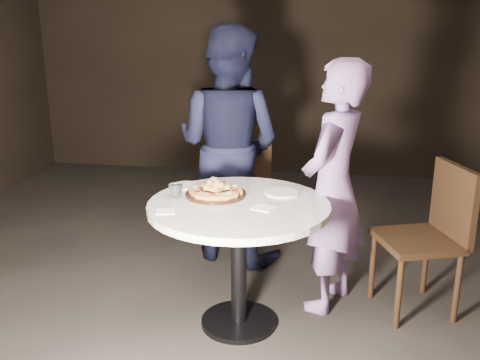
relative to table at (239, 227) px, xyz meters
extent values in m
plane|color=black|center=(-0.14, 0.14, -0.68)|extent=(7.00, 7.00, 0.00)
cylinder|color=black|center=(0.00, 0.00, -0.66)|extent=(0.62, 0.62, 0.03)
cylinder|color=black|center=(0.00, 0.00, -0.26)|extent=(0.13, 0.13, 0.77)
cylinder|color=silver|center=(0.00, 0.00, 0.13)|extent=(1.40, 1.40, 0.04)
cylinder|color=black|center=(-0.17, 0.12, 0.16)|extent=(0.39, 0.39, 0.02)
cube|color=#AE7F43|center=(-0.04, 0.09, 0.19)|extent=(0.07, 0.09, 0.04)
cylinder|color=red|center=(-0.04, 0.09, 0.20)|extent=(0.04, 0.04, 0.01)
cube|color=#AE7F43|center=(-0.04, 0.14, 0.19)|extent=(0.09, 0.10, 0.04)
cube|color=#AE7F43|center=(-0.05, 0.19, 0.19)|extent=(0.09, 0.10, 0.04)
cylinder|color=beige|center=(-0.05, 0.19, 0.20)|extent=(0.05, 0.05, 0.01)
cube|color=#AE7F43|center=(-0.09, 0.23, 0.19)|extent=(0.10, 0.10, 0.04)
cube|color=#AE7F43|center=(-0.14, 0.25, 0.19)|extent=(0.09, 0.08, 0.04)
cylinder|color=red|center=(-0.14, 0.25, 0.20)|extent=(0.05, 0.05, 0.01)
cube|color=#AE7F43|center=(-0.20, 0.25, 0.19)|extent=(0.10, 0.09, 0.04)
cube|color=#AE7F43|center=(-0.25, 0.23, 0.19)|extent=(0.10, 0.09, 0.04)
cylinder|color=red|center=(-0.25, 0.23, 0.20)|extent=(0.05, 0.05, 0.01)
cube|color=#AE7F43|center=(-0.28, 0.18, 0.19)|extent=(0.09, 0.10, 0.04)
cube|color=#AE7F43|center=(-0.30, 0.13, 0.19)|extent=(0.06, 0.08, 0.04)
cylinder|color=beige|center=(-0.30, 0.13, 0.20)|extent=(0.04, 0.04, 0.01)
cube|color=#AE7F43|center=(-0.29, 0.08, 0.19)|extent=(0.09, 0.10, 0.04)
cube|color=#AE7F43|center=(-0.26, 0.03, 0.19)|extent=(0.10, 0.10, 0.04)
cylinder|color=red|center=(-0.26, 0.03, 0.20)|extent=(0.05, 0.05, 0.01)
cube|color=#AE7F43|center=(-0.22, 0.00, 0.19)|extent=(0.10, 0.09, 0.04)
cube|color=#AE7F43|center=(-0.16, -0.01, 0.19)|extent=(0.09, 0.07, 0.04)
cylinder|color=red|center=(-0.16, -0.01, 0.20)|extent=(0.04, 0.04, 0.01)
cube|color=#AE7F43|center=(-0.11, 0.00, 0.19)|extent=(0.10, 0.09, 0.04)
cube|color=#AE7F43|center=(-0.06, 0.04, 0.19)|extent=(0.10, 0.10, 0.04)
cylinder|color=beige|center=(-0.06, 0.04, 0.20)|extent=(0.05, 0.05, 0.01)
cube|color=#AE7F43|center=(-0.12, 0.13, 0.21)|extent=(0.10, 0.09, 0.03)
cylinder|color=#2D6B1E|center=(-0.12, 0.13, 0.23)|extent=(0.05, 0.05, 0.01)
cube|color=#AE7F43|center=(-0.17, 0.16, 0.21)|extent=(0.09, 0.07, 0.03)
cylinder|color=beige|center=(-0.17, 0.16, 0.23)|extent=(0.04, 0.04, 0.01)
cube|color=#AE7F43|center=(-0.21, 0.12, 0.21)|extent=(0.07, 0.08, 0.03)
cylinder|color=orange|center=(-0.21, 0.12, 0.23)|extent=(0.04, 0.04, 0.01)
cube|color=#AE7F43|center=(-0.16, 0.08, 0.21)|extent=(0.10, 0.09, 0.03)
cylinder|color=red|center=(-0.16, 0.08, 0.23)|extent=(0.05, 0.05, 0.01)
cube|color=#AE7F43|center=(-0.18, 0.15, 0.24)|extent=(0.07, 0.09, 0.03)
cylinder|color=beige|center=(-0.18, 0.15, 0.26)|extent=(0.04, 0.04, 0.01)
cube|color=#AE7F43|center=(-0.15, 0.10, 0.24)|extent=(0.09, 0.10, 0.03)
cylinder|color=beige|center=(-0.15, 0.10, 0.26)|extent=(0.05, 0.05, 0.01)
cylinder|color=white|center=(-0.40, 0.28, 0.16)|extent=(0.21, 0.21, 0.01)
cylinder|color=white|center=(0.24, 0.22, 0.16)|extent=(0.25, 0.25, 0.01)
imported|color=silver|center=(-0.41, 0.05, 0.20)|extent=(0.09, 0.09, 0.09)
cube|color=white|center=(-0.39, -0.21, 0.16)|extent=(0.13, 0.13, 0.01)
cube|color=white|center=(0.16, -0.07, 0.16)|extent=(0.16, 0.16, 0.01)
cube|color=black|center=(-0.25, 1.69, -0.17)|extent=(0.60, 0.60, 0.04)
cube|color=black|center=(-0.17, 1.47, 0.08)|extent=(0.46, 0.20, 0.50)
cylinder|color=black|center=(-0.12, 1.95, -0.43)|extent=(0.05, 0.05, 0.50)
cylinder|color=black|center=(-0.51, 1.82, -0.43)|extent=(0.05, 0.05, 0.50)
cylinder|color=black|center=(0.01, 1.57, -0.43)|extent=(0.05, 0.05, 0.50)
cylinder|color=black|center=(-0.37, 1.43, -0.43)|extent=(0.05, 0.05, 0.50)
cube|color=black|center=(1.13, 0.36, -0.18)|extent=(0.60, 0.60, 0.04)
cube|color=black|center=(1.35, 0.44, 0.08)|extent=(0.19, 0.46, 0.50)
cylinder|color=black|center=(0.87, 0.49, -0.43)|extent=(0.05, 0.05, 0.50)
cylinder|color=black|center=(1.01, 0.11, -0.43)|extent=(0.05, 0.05, 0.50)
cylinder|color=black|center=(1.26, 0.62, -0.43)|extent=(0.05, 0.05, 0.50)
cylinder|color=black|center=(1.39, 0.24, -0.43)|extent=(0.05, 0.05, 0.50)
imported|color=black|center=(-0.25, 1.07, 0.26)|extent=(1.09, 0.96, 1.88)
imported|color=#7C63A1|center=(0.57, 0.36, 0.16)|extent=(0.60, 0.72, 1.68)
camera|label=1|loc=(0.47, -3.03, 1.23)|focal=40.00mm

